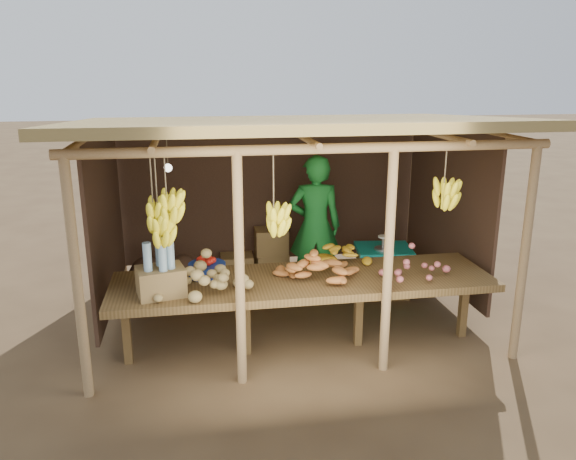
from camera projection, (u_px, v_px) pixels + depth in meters
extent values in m
plane|color=brown|center=(288.00, 312.00, 6.88)|extent=(60.00, 60.00, 0.00)
cylinder|color=#A37F54|center=(77.00, 282.00, 4.82)|extent=(0.09, 0.09, 2.20)
cylinder|color=#A37F54|center=(524.00, 256.00, 5.50)|extent=(0.09, 0.09, 2.20)
cylinder|color=#A37F54|center=(118.00, 204.00, 7.67)|extent=(0.09, 0.09, 2.20)
cylinder|color=#A37F54|center=(410.00, 193.00, 8.35)|extent=(0.09, 0.09, 2.20)
cylinder|color=#A37F54|center=(240.00, 273.00, 5.05)|extent=(0.09, 0.09, 2.20)
cylinder|color=#A37F54|center=(388.00, 264.00, 5.28)|extent=(0.09, 0.09, 2.20)
cylinder|color=#A37F54|center=(317.00, 149.00, 4.86)|extent=(4.40, 0.09, 0.09)
cylinder|color=#A37F54|center=(270.00, 120.00, 7.71)|extent=(4.40, 0.09, 0.09)
cube|color=#9A8148|center=(288.00, 123.00, 6.26)|extent=(4.70, 3.50, 0.28)
cube|color=#432C1F|center=(270.00, 191.00, 7.96)|extent=(4.20, 0.04, 1.98)
cube|color=#432C1F|center=(106.00, 220.00, 6.41)|extent=(0.04, 2.40, 1.98)
cube|color=#432C1F|center=(447.00, 206.00, 7.08)|extent=(0.04, 2.40, 1.98)
cube|color=brown|center=(304.00, 282.00, 5.78)|extent=(3.90, 1.05, 0.08)
cube|color=brown|center=(126.00, 330.00, 5.59)|extent=(0.08, 0.08, 0.72)
cube|color=brown|center=(246.00, 322.00, 5.79)|extent=(0.08, 0.08, 0.72)
cube|color=brown|center=(358.00, 313.00, 5.98)|extent=(0.08, 0.08, 0.72)
cube|color=brown|center=(463.00, 306.00, 6.18)|extent=(0.08, 0.08, 0.72)
cylinder|color=navy|center=(207.00, 270.00, 5.81)|extent=(0.39, 0.39, 0.14)
cube|color=olive|center=(161.00, 281.00, 5.30)|extent=(0.50, 0.43, 0.27)
imported|color=#197329|center=(315.00, 227.00, 7.20)|extent=(0.73, 0.53, 1.86)
cube|color=brown|center=(383.00, 273.00, 7.39)|extent=(0.70, 0.62, 0.59)
cube|color=#0D918C|center=(384.00, 250.00, 7.30)|extent=(0.78, 0.70, 0.06)
cube|color=olive|center=(272.00, 265.00, 7.96)|extent=(0.45, 0.36, 0.36)
cube|color=olive|center=(271.00, 241.00, 7.87)|extent=(0.45, 0.36, 0.36)
cube|color=olive|center=(237.00, 267.00, 7.88)|extent=(0.45, 0.36, 0.36)
ellipsoid|color=#432C1F|center=(147.00, 278.00, 7.21)|extent=(0.50, 0.50, 0.67)
ellipsoid|color=#432C1F|center=(183.00, 276.00, 7.29)|extent=(0.50, 0.50, 0.67)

